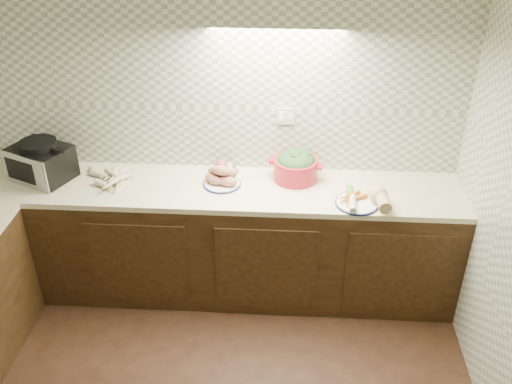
# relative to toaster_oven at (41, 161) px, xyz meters

# --- Properties ---
(room) EXTENTS (3.60, 3.60, 2.60)m
(room) POSITION_rel_toaster_oven_xyz_m (1.16, -1.55, 0.59)
(room) COLOR black
(room) RESTS_ON ground
(counter) EXTENTS (3.60, 3.60, 0.90)m
(counter) POSITION_rel_toaster_oven_xyz_m (0.48, -0.87, -0.58)
(counter) COLOR black
(counter) RESTS_ON ground
(toaster_oven) EXTENTS (0.49, 0.45, 0.29)m
(toaster_oven) POSITION_rel_toaster_oven_xyz_m (0.00, 0.00, 0.00)
(toaster_oven) COLOR black
(toaster_oven) RESTS_ON counter
(parsnip_pile) EXTENTS (0.37, 0.37, 0.08)m
(parsnip_pile) POSITION_rel_toaster_oven_xyz_m (0.47, -0.05, -0.10)
(parsnip_pile) COLOR beige
(parsnip_pile) RESTS_ON counter
(sweet_potato_plate) EXTENTS (0.27, 0.27, 0.16)m
(sweet_potato_plate) POSITION_rel_toaster_oven_xyz_m (1.29, -0.01, -0.08)
(sweet_potato_plate) COLOR #141C45
(sweet_potato_plate) RESTS_ON counter
(onion_bowl) EXTENTS (0.17, 0.17, 0.13)m
(onion_bowl) POSITION_rel_toaster_oven_xyz_m (1.28, 0.10, -0.08)
(onion_bowl) COLOR black
(onion_bowl) RESTS_ON counter
(dutch_oven) EXTENTS (0.39, 0.37, 0.22)m
(dutch_oven) POSITION_rel_toaster_oven_xyz_m (1.80, 0.10, -0.03)
(dutch_oven) COLOR #AF162C
(dutch_oven) RESTS_ON counter
(veg_plate) EXTENTS (0.35, 0.30, 0.13)m
(veg_plate) POSITION_rel_toaster_oven_xyz_m (2.27, -0.21, -0.09)
(veg_plate) COLOR #141C45
(veg_plate) RESTS_ON counter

